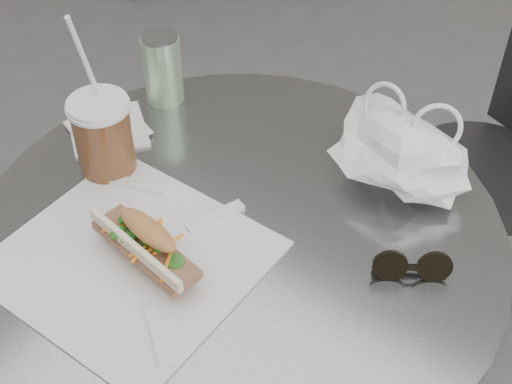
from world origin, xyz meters
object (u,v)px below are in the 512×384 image
Objects in this scene: cafe_table at (241,339)px; chair_far at (483,205)px; banh_mi at (147,245)px; iced_coffee at (103,135)px; sunglasses at (412,267)px; drink_can at (163,68)px.

cafe_table is 1.14× the size of chair_far.
iced_coffee reaches higher than banh_mi.
sunglasses is 0.79× the size of drink_can.
iced_coffee is at bearing 155.65° from sunglasses.
banh_mi reaches higher than cafe_table.
banh_mi is 0.82× the size of iced_coffee.
chair_far is 0.80m from sunglasses.
iced_coffee is (-0.40, -0.74, 0.50)m from chair_far.
iced_coffee reaches higher than drink_can.
iced_coffee is 0.19m from drink_can.
sunglasses is (0.08, -0.65, 0.46)m from chair_far.
chair_far is 3.03× the size of banh_mi.
iced_coffee is at bearing -175.87° from cafe_table.
drink_can is (-0.05, 0.19, -0.00)m from iced_coffee.
iced_coffee reaches higher than sunglasses.
drink_can is (-0.23, 0.29, 0.02)m from banh_mi.
drink_can is at bearing 136.90° from banh_mi.
banh_mi reaches higher than sunglasses.
chair_far is at bearing 84.08° from banh_mi.
iced_coffee reaches higher than cafe_table.
chair_far is at bearing 50.74° from drink_can.
drink_can is (-0.29, 0.17, 0.34)m from cafe_table.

